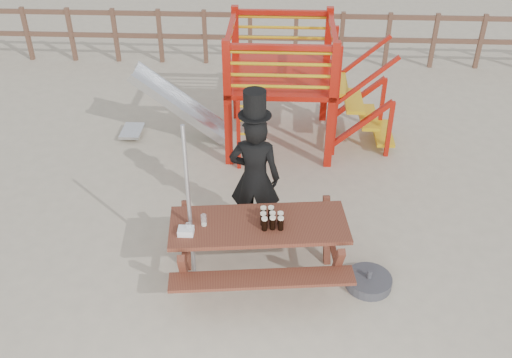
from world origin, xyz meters
name	(u,v)px	position (x,y,z in m)	size (l,w,h in m)	color
ground	(258,285)	(0.00, 0.00, 0.00)	(60.00, 60.00, 0.00)	#B8AA8F
back_fence	(273,32)	(0.00, 7.00, 0.74)	(15.09, 0.09, 1.20)	brown
playground_fort	(276,84)	(0.12, 3.58, 1.07)	(4.71, 1.84, 2.10)	#B1180B
picnic_table	(259,243)	(0.00, 0.18, 0.52)	(2.26, 1.68, 0.82)	brown
man_with_hat	(255,175)	(-0.09, 1.00, 0.96)	(0.70, 0.49, 2.15)	black
metal_pole	(189,207)	(-0.81, 0.12, 1.08)	(0.05, 0.05, 2.15)	#B2B2B7
parasol_base	(368,281)	(1.36, 0.06, 0.07)	(0.57, 0.57, 0.24)	#39393F
paper_bag	(186,231)	(-0.83, -0.05, 0.86)	(0.18, 0.14, 0.08)	white
stout_pints	(271,219)	(0.14, 0.17, 0.90)	(0.28, 0.29, 0.17)	black
empty_glasses	(196,225)	(-0.72, 0.03, 0.89)	(0.22, 0.24, 0.15)	silver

